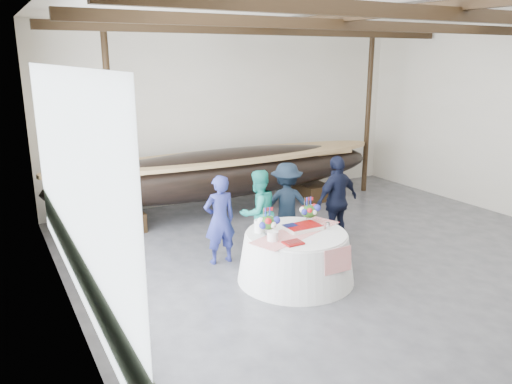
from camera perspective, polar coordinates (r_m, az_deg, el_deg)
floor at (r=9.11m, az=14.81°, el=-9.32°), size 10.00×12.00×0.01m
wall_back at (r=13.34m, az=-2.66°, el=8.94°), size 10.00×0.02×4.50m
wall_left at (r=6.12m, az=-19.80°, el=0.57°), size 0.02×12.00×4.50m
ceiling at (r=8.36m, az=17.01°, el=20.06°), size 10.00×12.00×0.01m
pavilion_structure at (r=8.92m, az=12.90°, el=16.77°), size 9.80×11.76×4.50m
open_bay at (r=7.20m, az=-20.46°, el=-0.89°), size 0.03×7.00×3.20m
longboat_display at (r=12.03m, az=-3.35°, el=2.23°), size 8.42×1.68×1.58m
banquet_table at (r=8.58m, az=4.58°, el=-7.30°), size 1.99×1.99×0.85m
tabletop_items at (r=8.50m, az=3.87°, el=-3.37°), size 1.92×1.15×0.40m
guest_woman_blue at (r=9.12m, az=-4.17°, el=-3.17°), size 0.61×0.41×1.67m
guest_woman_teal at (r=9.51m, az=0.23°, el=-2.37°), size 0.90×0.76×1.66m
guest_man_left at (r=9.97m, az=3.49°, el=-1.46°), size 1.26×1.02×1.70m
guest_man_right at (r=10.13m, az=9.23°, el=-0.98°), size 1.12×0.59×1.83m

